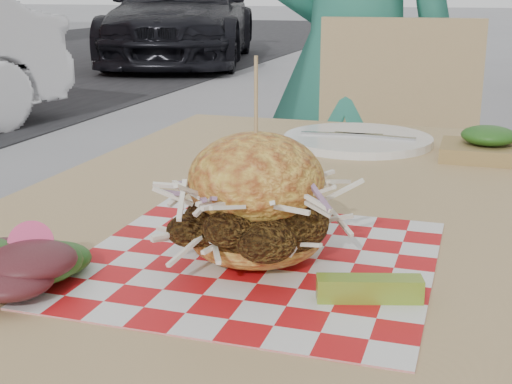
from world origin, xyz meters
TOP-DOWN VIEW (x-y plane):
  - diner at (0.13, 1.32)m, footprint 0.61×0.41m
  - car_dark at (-3.60, 8.81)m, footprint 2.82×4.68m
  - patio_table at (0.28, 0.16)m, footprint 0.80×1.20m
  - patio_chair at (0.28, 1.10)m, footprint 0.44×0.45m
  - paper_liner at (0.28, -0.05)m, footprint 0.36×0.36m
  - sandwich at (0.28, -0.05)m, footprint 0.18×0.18m
  - pickle_spear at (0.41, -0.12)m, footprint 0.10×0.05m
  - side_salad at (0.07, -0.18)m, footprint 0.14×0.14m
  - place_setting at (0.28, 0.56)m, footprint 0.27×0.27m
  - kraft_tray at (0.51, 0.50)m, footprint 0.15×0.12m

SIDE VIEW (x-z plane):
  - patio_chair at x=0.28m, z-range 0.08..1.03m
  - car_dark at x=-3.60m, z-range 0.00..1.27m
  - patio_table at x=0.28m, z-range 0.30..1.05m
  - paper_liner at x=0.28m, z-range 0.75..0.75m
  - place_setting at x=0.28m, z-range 0.75..0.77m
  - pickle_spear at x=0.41m, z-range 0.75..0.77m
  - side_salad at x=0.07m, z-range 0.74..0.79m
  - kraft_tray at x=0.51m, z-range 0.74..0.80m
  - sandwich at x=0.28m, z-range 0.71..0.91m
  - diner at x=0.13m, z-range 0.00..1.64m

